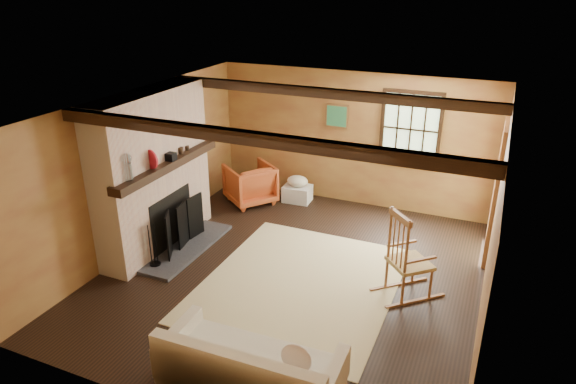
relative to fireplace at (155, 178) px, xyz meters
The scene contains 10 objects.
ground 2.48m from the fireplace, ahead, with size 5.50×5.50×0.00m, color black.
room_envelope 2.52m from the fireplace, ahead, with size 5.02×5.52×2.44m.
fireplace is the anchor object (origin of this frame).
rug 2.67m from the fireplace, ahead, with size 2.50×3.00×0.01m, color #D0C68B.
rocking_chair 3.83m from the fireplace, ahead, with size 0.95×0.92×1.21m.
sofa 3.64m from the fireplace, 39.73° to the right, with size 1.82×0.84×0.73m.
firewood_pile 2.81m from the fireplace, 81.58° to the left, with size 0.60×0.11×0.22m.
laundry_basket 2.88m from the fireplace, 60.75° to the left, with size 0.50×0.38×0.30m, color white.
basket_pillow 2.81m from the fireplace, 60.75° to the left, with size 0.40×0.32×0.20m, color white.
armchair 2.19m from the fireplace, 74.62° to the left, with size 0.78×0.81×0.73m, color #BF6026.
Camera 1 is at (2.41, -5.75, 3.89)m, focal length 32.00 mm.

